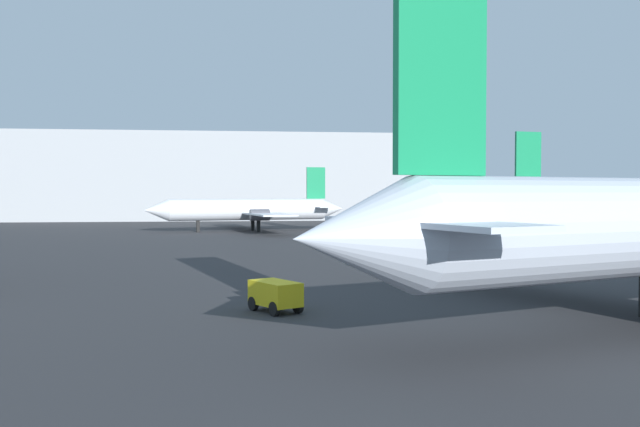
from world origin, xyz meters
TOP-DOWN VIEW (x-y plane):
  - airplane_distant at (36.76, 53.87)m, footprint 31.96×24.86m
  - airplane_far_right at (0.02, 77.20)m, footprint 25.85×24.68m
  - baggage_cart at (-0.38, 18.27)m, footprint 2.31×2.73m
  - terminal_building at (-2.57, 120.79)m, footprint 76.67×27.09m

SIDE VIEW (x-z plane):
  - baggage_cart at x=-0.38m, z-range 0.11..1.41m
  - airplane_far_right at x=0.02m, z-range -1.37..6.91m
  - airplane_distant at x=36.76m, z-range -1.84..8.95m
  - terminal_building at x=-2.57m, z-range 0.00..15.36m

